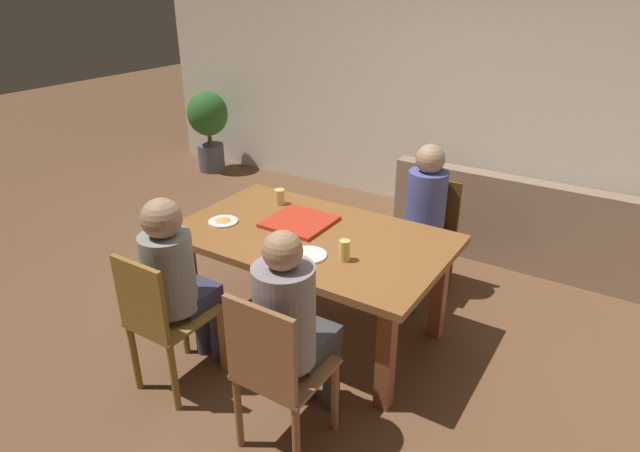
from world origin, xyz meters
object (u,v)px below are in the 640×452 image
(chair_0, at_px, (275,370))
(person_1, at_px, (177,275))
(pizza_box_0, at_px, (300,222))
(plate_0, at_px, (308,255))
(person_0, at_px, (292,321))
(chair_2, at_px, (428,228))
(drinking_glass_1, at_px, (344,250))
(plate_1, at_px, (223,221))
(person_2, at_px, (422,212))
(potted_plant, at_px, (208,123))
(chair_1, at_px, (162,319))
(dining_table, at_px, (312,247))
(drinking_glass_0, at_px, (280,197))
(couch, at_px, (521,225))

(chair_0, distance_m, person_1, 0.86)
(chair_0, bearing_deg, pizza_box_0, 118.65)
(plate_0, bearing_deg, person_0, -63.48)
(person_1, distance_m, chair_2, 1.98)
(chair_2, relative_size, drinking_glass_1, 6.84)
(plate_1, height_order, drinking_glass_1, drinking_glass_1)
(person_2, bearing_deg, person_0, -90.00)
(person_2, bearing_deg, drinking_glass_1, -94.05)
(pizza_box_0, distance_m, drinking_glass_1, 0.59)
(chair_0, bearing_deg, plate_1, 141.94)
(person_0, xyz_separation_m, plate_1, (-1.04, 0.66, 0.04))
(pizza_box_0, distance_m, plate_1, 0.52)
(person_2, distance_m, potted_plant, 3.64)
(person_0, distance_m, chair_2, 1.82)
(chair_1, distance_m, person_2, 1.97)
(pizza_box_0, bearing_deg, plate_1, -149.66)
(chair_0, bearing_deg, dining_table, 113.50)
(dining_table, relative_size, chair_1, 1.93)
(chair_0, height_order, plate_1, chair_0)
(chair_2, relative_size, person_2, 0.74)
(plate_0, distance_m, potted_plant, 3.94)
(chair_1, distance_m, chair_2, 2.10)
(drinking_glass_1, bearing_deg, pizza_box_0, 151.05)
(dining_table, xyz_separation_m, person_0, (0.43, -0.83, 0.07))
(chair_0, bearing_deg, person_0, 90.00)
(person_1, bearing_deg, potted_plant, 130.64)
(person_0, relative_size, drinking_glass_0, 10.90)
(plate_0, relative_size, plate_1, 1.13)
(drinking_glass_1, bearing_deg, drinking_glass_0, 149.55)
(plate_0, height_order, drinking_glass_1, drinking_glass_1)
(person_1, bearing_deg, person_0, -1.24)
(chair_1, xyz_separation_m, potted_plant, (-2.56, 3.12, 0.11))
(chair_0, height_order, potted_plant, potted_plant)
(person_2, bearing_deg, dining_table, -117.27)
(potted_plant, bearing_deg, person_2, -21.64)
(dining_table, distance_m, person_1, 0.90)
(chair_2, xyz_separation_m, person_2, (-0.00, -0.15, 0.19))
(plate_0, bearing_deg, person_1, -134.53)
(chair_1, distance_m, potted_plant, 4.04)
(chair_2, bearing_deg, person_0, -90.00)
(dining_table, bearing_deg, couch, 64.31)
(person_1, relative_size, plate_1, 5.95)
(drinking_glass_1, bearing_deg, potted_plant, 144.49)
(person_2, xyz_separation_m, potted_plant, (-3.38, 1.34, -0.09))
(person_0, relative_size, plate_0, 5.41)
(chair_1, xyz_separation_m, person_2, (0.82, 1.78, 0.20))
(drinking_glass_0, bearing_deg, person_1, -85.79)
(plate_0, bearing_deg, chair_0, -68.58)
(person_0, relative_size, chair_2, 1.40)
(drinking_glass_0, xyz_separation_m, drinking_glass_1, (0.83, -0.49, 0.01))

